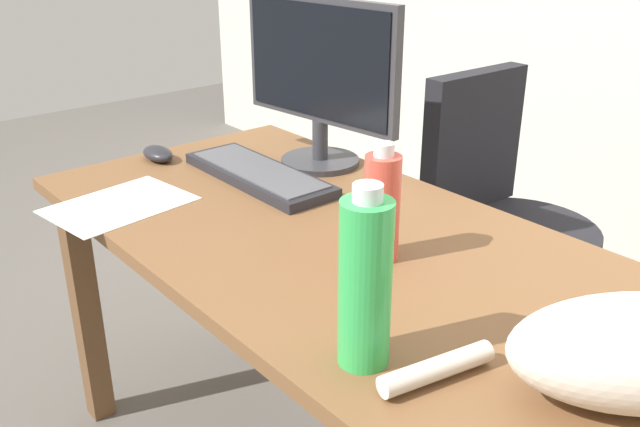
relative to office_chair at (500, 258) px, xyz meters
The scene contains 8 objects.
desk 0.77m from the office_chair, 74.18° to the right, with size 1.66×0.72×0.70m.
office_chair is the anchor object (origin of this frame).
monitor 0.76m from the office_chair, 119.85° to the right, with size 0.48×0.20×0.41m.
keyboard 0.77m from the office_chair, 112.84° to the right, with size 0.44×0.15×0.03m.
computer_mouse 1.00m from the office_chair, 125.97° to the right, with size 0.11×0.06×0.04m, color #232328.
paper_sheet 1.08m from the office_chair, 109.08° to the right, with size 0.21×0.30×0.00m, color white.
water_bottle 0.85m from the office_chair, 73.14° to the right, with size 0.07×0.07×0.23m.
spray_bottle 1.14m from the office_chair, 65.49° to the right, with size 0.08×0.08×0.27m.
Camera 1 is at (0.85, -0.84, 1.31)m, focal length 39.25 mm.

